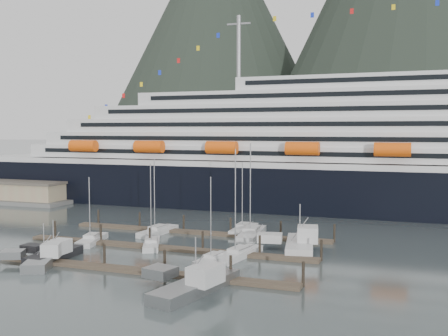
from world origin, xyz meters
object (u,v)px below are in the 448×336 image
Objects in this scene: warehouse at (3,190)px; sailboat_g at (252,234)px; sailboat_b at (152,244)px; trawler_c at (195,284)px; sailboat_d at (239,254)px; sailboat_a at (92,240)px; sailboat_e at (158,232)px; trawler_b at (53,254)px; sailboat_f at (244,230)px; trawler_a at (43,258)px; trawler_e at (299,244)px; cruise_ship at (409,158)px; sailboat_h at (214,260)px.

sailboat_g is (77.02, -25.45, -1.79)m from warehouse.
sailboat_b is 0.97× the size of trawler_c.
sailboat_d is at bearing -121.79° from sailboat_b.
sailboat_e reaches higher than sailboat_a.
sailboat_g reaches higher than sailboat_a.
trawler_b is 0.68× the size of trawler_c.
sailboat_e is at bearing 46.94° from trawler_c.
sailboat_a is at bearing 114.68° from sailboat_g.
sailboat_f is (10.12, 16.12, 0.02)m from sailboat_b.
warehouse is 76.10m from trawler_a.
sailboat_b is at bearing 93.92° from sailboat_d.
warehouse is at bearing 66.62° from sailboat_g.
trawler_e is at bearing -81.21° from trawler_a.
sailboat_d is at bearing -175.53° from sailboat_g.
cruise_ship is 45.97m from sailboat_f.
sailboat_d is 1.68× the size of trawler_b.
sailboat_h is 1.29× the size of trawler_b.
sailboat_a is at bearing -133.01° from cruise_ship.
sailboat_h is at bearing -73.91° from trawler_b.
sailboat_h is (-24.94, -56.88, -11.64)m from cruise_ship.
trawler_c is at bearing -35.54° from warehouse.
sailboat_b reaches higher than sailboat_f.
sailboat_a is 23.82m from sailboat_h.
sailboat_b is (-37.63, -51.07, -11.63)m from cruise_ship.
sailboat_d is 17.05m from trawler_c.
trawler_e is (7.20, 7.50, 0.54)m from sailboat_d.
sailboat_f is at bearing -56.06° from trawler_a.
trawler_b is (-21.96, -24.67, 0.37)m from sailboat_g.
cruise_ship is at bearing -29.11° from trawler_e.
sailboat_a is 12.22m from sailboat_e.
trawler_c is at bearing 179.86° from sailboat_g.
sailboat_d reaches higher than trawler_b.
trawler_b is (-9.33, -12.00, 0.41)m from sailboat_b.
sailboat_h is at bearing 175.11° from sailboat_g.
sailboat_h is 1.08× the size of trawler_a.
sailboat_g reaches higher than trawler_b.
warehouse is 3.72× the size of sailboat_h.
cruise_ship is 18.62× the size of sailboat_a.
sailboat_g is at bearing -18.29° from warehouse.
sailboat_h is 0.88× the size of trawler_c.
trawler_a reaches higher than warehouse.
trawler_a is at bearing -176.53° from trawler_b.
trawler_b is at bearing 172.55° from sailboat_a.
sailboat_d reaches higher than trawler_a.
cruise_ship is 18.28× the size of trawler_a.
sailboat_h is at bearing -116.21° from sailboat_a.
warehouse is 74.47m from trawler_b.
sailboat_a is at bearing -35.71° from warehouse.
sailboat_e is 22.52m from sailboat_h.
sailboat_b reaches higher than sailboat_a.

